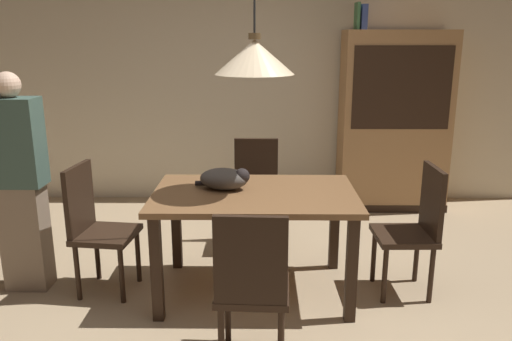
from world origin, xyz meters
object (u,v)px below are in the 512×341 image
object	(u,v)px
book_green_slim	(357,16)
person_standing	(19,184)
dining_table	(255,206)
chair_near_front	(252,283)
chair_far_back	(256,188)
chair_right_side	(416,225)
book_blue_wide	(363,17)
pendant_lamp	(254,57)
chair_left_side	(95,223)
cat_sleeping	(225,179)
hutch_bookcase	(394,125)

from	to	relation	value
book_green_slim	person_standing	size ratio (longest dim) A/B	0.17
dining_table	chair_near_front	world-z (taller)	chair_near_front
chair_far_back	chair_right_side	bearing A→B (deg)	-37.86
chair_right_side	book_blue_wide	world-z (taller)	book_blue_wide
pendant_lamp	person_standing	bearing A→B (deg)	178.12
chair_far_back	book_green_slim	size ratio (longest dim) A/B	3.58
chair_left_side	pendant_lamp	bearing A→B (deg)	-0.47
book_blue_wide	person_standing	bearing A→B (deg)	-145.47
chair_left_side	chair_right_side	world-z (taller)	same
chair_right_side	pendant_lamp	distance (m)	1.61
chair_left_side	chair_right_side	bearing A→B (deg)	-0.19
cat_sleeping	chair_near_front	bearing A→B (deg)	-77.92
dining_table	chair_right_side	world-z (taller)	chair_right_side
dining_table	cat_sleeping	bearing A→B (deg)	162.80
chair_near_front	pendant_lamp	distance (m)	1.45
chair_right_side	cat_sleeping	xyz separation A→B (m)	(-1.33, 0.06, 0.32)
dining_table	hutch_bookcase	bearing A→B (deg)	53.24
chair_left_side	book_green_slim	xyz separation A→B (m)	(2.12, 1.90, 1.47)
chair_near_front	hutch_bookcase	world-z (taller)	hutch_bookcase
dining_table	pendant_lamp	xyz separation A→B (m)	(-0.00, 0.00, 1.01)
cat_sleeping	chair_far_back	bearing A→B (deg)	75.82
chair_left_side	chair_far_back	size ratio (longest dim) A/B	1.00
hutch_bookcase	book_green_slim	bearing A→B (deg)	179.80
chair_right_side	hutch_bookcase	distance (m)	1.97
cat_sleeping	person_standing	distance (m)	1.45
chair_left_side	pendant_lamp	xyz separation A→B (m)	(1.13, -0.01, 1.15)
dining_table	chair_near_front	xyz separation A→B (m)	(-0.00, -0.88, -0.14)
hutch_bookcase	chair_right_side	bearing A→B (deg)	-98.91
dining_table	chair_far_back	xyz separation A→B (m)	(0.00, 0.88, -0.14)
chair_right_side	book_blue_wide	distance (m)	2.41
chair_right_side	person_standing	xyz separation A→B (m)	(-2.78, 0.05, 0.27)
chair_left_side	cat_sleeping	size ratio (longest dim) A/B	2.35
chair_far_back	book_blue_wide	world-z (taller)	book_blue_wide
pendant_lamp	book_green_slim	xyz separation A→B (m)	(0.99, 1.91, 0.32)
chair_left_side	person_standing	world-z (taller)	person_standing
dining_table	cat_sleeping	distance (m)	0.28
dining_table	book_green_slim	xyz separation A→B (m)	(0.99, 1.91, 1.33)
chair_left_side	hutch_bookcase	xyz separation A→B (m)	(2.56, 1.90, 0.38)
cat_sleeping	book_blue_wide	world-z (taller)	book_blue_wide
chair_near_front	chair_far_back	xyz separation A→B (m)	(0.00, 1.76, 0.00)
dining_table	book_green_slim	world-z (taller)	book_green_slim
chair_far_back	person_standing	xyz separation A→B (m)	(-1.65, -0.82, 0.27)
chair_near_front	pendant_lamp	xyz separation A→B (m)	(0.00, 0.88, 1.15)
chair_near_front	hutch_bookcase	size ratio (longest dim) A/B	0.50
chair_near_front	chair_far_back	world-z (taller)	same
pendant_lamp	hutch_bookcase	distance (m)	2.51
chair_near_front	chair_far_back	size ratio (longest dim) A/B	1.00
person_standing	chair_right_side	bearing A→B (deg)	-1.09
dining_table	chair_left_side	distance (m)	1.14
person_standing	chair_near_front	bearing A→B (deg)	-29.49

